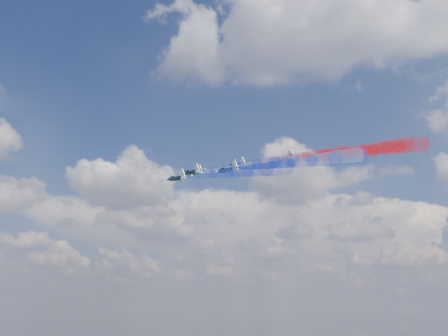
% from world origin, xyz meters
% --- Properties ---
extents(jet_lead, '(14.88, 14.58, 7.03)m').
position_xyz_m(jet_lead, '(-0.52, 4.72, 141.54)').
color(jet_lead, black).
extents(trail_lead, '(37.14, 29.08, 10.70)m').
position_xyz_m(trail_lead, '(20.90, -10.74, 137.83)').
color(trail_lead, white).
extents(jet_inner_left, '(14.88, 14.58, 7.03)m').
position_xyz_m(jet_inner_left, '(3.26, -6.88, 138.82)').
color(jet_inner_left, black).
extents(trail_inner_left, '(37.14, 29.08, 10.70)m').
position_xyz_m(trail_inner_left, '(24.68, -22.33, 135.11)').
color(trail_inner_left, '#1931D6').
extents(jet_inner_right, '(14.88, 14.58, 7.03)m').
position_xyz_m(jet_inner_right, '(13.66, 6.41, 143.40)').
color(jet_inner_right, black).
extents(trail_inner_right, '(37.14, 29.08, 10.70)m').
position_xyz_m(trail_inner_right, '(35.08, -9.04, 139.69)').
color(trail_inner_right, red).
extents(jet_outer_left, '(14.88, 14.58, 7.03)m').
position_xyz_m(jet_outer_left, '(4.99, -21.33, 133.47)').
color(jet_outer_left, black).
extents(trail_outer_left, '(37.14, 29.08, 10.70)m').
position_xyz_m(trail_outer_left, '(26.41, -36.79, 129.76)').
color(trail_outer_left, '#1931D6').
extents(jet_center_third, '(14.88, 14.58, 7.03)m').
position_xyz_m(jet_center_third, '(18.46, -7.59, 138.46)').
color(jet_center_third, black).
extents(trail_center_third, '(37.14, 29.08, 10.70)m').
position_xyz_m(trail_center_third, '(39.88, -23.04, 134.75)').
color(trail_center_third, white).
extents(jet_outer_right, '(14.88, 14.58, 7.03)m').
position_xyz_m(jet_outer_right, '(29.37, 6.21, 143.98)').
color(jet_outer_right, black).
extents(trail_outer_right, '(37.14, 29.08, 10.70)m').
position_xyz_m(trail_outer_right, '(50.79, -9.24, 140.27)').
color(trail_outer_right, red).
extents(jet_rear_left, '(14.88, 14.58, 7.03)m').
position_xyz_m(jet_rear_left, '(20.49, -21.72, 134.48)').
color(jet_rear_left, black).
extents(trail_rear_left, '(37.14, 29.08, 10.70)m').
position_xyz_m(trail_rear_left, '(41.90, -37.17, 130.77)').
color(trail_rear_left, '#1931D6').
extents(jet_rear_right, '(14.88, 14.58, 7.03)m').
position_xyz_m(jet_rear_right, '(32.77, -6.93, 139.81)').
color(jet_rear_right, black).
extents(trail_rear_right, '(37.14, 29.08, 10.70)m').
position_xyz_m(trail_rear_right, '(54.19, -22.38, 136.10)').
color(trail_rear_right, red).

